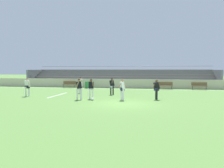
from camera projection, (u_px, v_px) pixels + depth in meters
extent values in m
plane|color=#517A38|center=(123.00, 104.00, 15.46)|extent=(160.00, 160.00, 0.00)
cube|color=white|center=(135.00, 89.00, 26.76)|extent=(44.00, 0.12, 0.01)
cube|color=white|center=(58.00, 95.00, 20.66)|extent=(0.12, 4.40, 0.01)
cube|color=beige|center=(136.00, 84.00, 28.43)|extent=(48.00, 0.16, 1.17)
cube|color=#897051|center=(117.00, 85.00, 29.77)|extent=(26.93, 0.36, 0.08)
cube|color=slate|center=(117.00, 86.00, 29.59)|extent=(26.93, 0.04, 0.34)
cube|color=#897051|center=(118.00, 82.00, 30.46)|extent=(26.93, 0.36, 0.08)
cube|color=slate|center=(118.00, 83.00, 30.27)|extent=(26.93, 0.04, 0.34)
cube|color=#897051|center=(119.00, 79.00, 31.14)|extent=(26.93, 0.36, 0.08)
cube|color=slate|center=(118.00, 81.00, 30.95)|extent=(26.93, 0.04, 0.34)
cube|color=#897051|center=(119.00, 77.00, 31.82)|extent=(26.93, 0.36, 0.08)
cube|color=slate|center=(119.00, 78.00, 31.64)|extent=(26.93, 0.04, 0.34)
cube|color=#897051|center=(120.00, 74.00, 32.50)|extent=(26.93, 0.36, 0.08)
cube|color=slate|center=(120.00, 76.00, 32.32)|extent=(26.93, 0.04, 0.34)
cube|color=#897051|center=(121.00, 72.00, 33.19)|extent=(26.93, 0.36, 0.08)
cube|color=slate|center=(120.00, 73.00, 33.00)|extent=(26.93, 0.04, 0.34)
cube|color=#897051|center=(121.00, 70.00, 33.87)|extent=(26.93, 0.36, 0.08)
cube|color=slate|center=(121.00, 71.00, 33.68)|extent=(26.93, 0.04, 0.34)
cube|color=slate|center=(35.00, 77.00, 34.20)|extent=(0.20, 4.67, 2.39)
cube|color=slate|center=(217.00, 79.00, 29.47)|extent=(0.20, 4.67, 2.39)
cylinder|color=slate|center=(122.00, 66.00, 34.08)|extent=(26.93, 0.06, 0.06)
cube|color=brown|center=(199.00, 86.00, 26.04)|extent=(1.80, 0.40, 0.06)
cube|color=brown|center=(199.00, 84.00, 26.20)|extent=(1.80, 0.05, 0.40)
cylinder|color=#47474C|center=(192.00, 88.00, 26.19)|extent=(0.07, 0.07, 0.45)
cylinder|color=#47474C|center=(206.00, 88.00, 25.91)|extent=(0.07, 0.07, 0.45)
cube|color=brown|center=(69.00, 84.00, 28.95)|extent=(1.80, 0.40, 0.06)
cube|color=brown|center=(70.00, 82.00, 29.11)|extent=(1.80, 0.05, 0.40)
cylinder|color=#47474C|center=(64.00, 86.00, 29.10)|extent=(0.07, 0.07, 0.45)
cylinder|color=#47474C|center=(75.00, 86.00, 28.83)|extent=(0.07, 0.07, 0.45)
cube|color=brown|center=(165.00, 86.00, 26.74)|extent=(1.80, 0.40, 0.06)
cube|color=brown|center=(165.00, 84.00, 26.90)|extent=(1.80, 0.05, 0.40)
cylinder|color=#47474C|center=(159.00, 87.00, 26.90)|extent=(0.07, 0.07, 0.45)
cylinder|color=#47474C|center=(172.00, 88.00, 26.62)|extent=(0.07, 0.07, 0.45)
cylinder|color=#2D7F3D|center=(87.00, 85.00, 28.29)|extent=(0.54, 0.54, 0.89)
cylinder|color=white|center=(90.00, 94.00, 17.82)|extent=(0.13, 0.13, 0.87)
cylinder|color=white|center=(93.00, 94.00, 18.08)|extent=(0.13, 0.13, 0.87)
cube|color=white|center=(91.00, 89.00, 17.92)|extent=(0.37, 0.24, 0.24)
cube|color=black|center=(91.00, 85.00, 17.90)|extent=(0.40, 0.33, 0.59)
cylinder|color=brown|center=(90.00, 85.00, 18.05)|extent=(0.09, 0.28, 0.51)
cylinder|color=brown|center=(93.00, 85.00, 17.76)|extent=(0.09, 0.28, 0.51)
sphere|color=brown|center=(91.00, 80.00, 17.88)|extent=(0.21, 0.21, 0.21)
sphere|color=black|center=(91.00, 80.00, 17.88)|extent=(0.20, 0.20, 0.20)
cylinder|color=white|center=(77.00, 94.00, 17.54)|extent=(0.13, 0.13, 0.91)
cylinder|color=white|center=(81.00, 94.00, 17.42)|extent=(0.13, 0.13, 0.91)
cube|color=white|center=(79.00, 89.00, 17.45)|extent=(0.31, 0.41, 0.24)
cube|color=black|center=(79.00, 85.00, 17.43)|extent=(0.41, 0.45, 0.59)
cylinder|color=#A87A5B|center=(81.00, 84.00, 17.62)|extent=(0.27, 0.14, 0.51)
cylinder|color=#A87A5B|center=(78.00, 85.00, 17.24)|extent=(0.27, 0.14, 0.51)
sphere|color=#A87A5B|center=(79.00, 80.00, 17.41)|extent=(0.21, 0.21, 0.21)
sphere|color=black|center=(79.00, 80.00, 17.41)|extent=(0.20, 0.20, 0.20)
cylinder|color=black|center=(111.00, 90.00, 21.05)|extent=(0.13, 0.13, 0.84)
cylinder|color=black|center=(113.00, 90.00, 20.97)|extent=(0.13, 0.13, 0.84)
cube|color=white|center=(112.00, 86.00, 20.99)|extent=(0.37, 0.42, 0.24)
cube|color=black|center=(112.00, 83.00, 20.97)|extent=(0.50, 0.50, 0.60)
cylinder|color=brown|center=(112.00, 83.00, 21.15)|extent=(0.26, 0.19, 0.51)
cylinder|color=brown|center=(112.00, 83.00, 20.77)|extent=(0.26, 0.19, 0.51)
sphere|color=brown|center=(112.00, 79.00, 20.94)|extent=(0.21, 0.21, 0.21)
sphere|color=black|center=(112.00, 79.00, 20.94)|extent=(0.20, 0.20, 0.20)
cylinder|color=white|center=(29.00, 91.00, 19.91)|extent=(0.13, 0.13, 0.87)
cylinder|color=white|center=(26.00, 92.00, 19.63)|extent=(0.13, 0.13, 0.87)
cube|color=black|center=(27.00, 87.00, 19.74)|extent=(0.37, 0.25, 0.24)
cube|color=white|center=(27.00, 84.00, 19.72)|extent=(0.40, 0.35, 0.59)
cylinder|color=beige|center=(29.00, 83.00, 19.59)|extent=(0.09, 0.26, 0.51)
cylinder|color=beige|center=(26.00, 83.00, 19.84)|extent=(0.09, 0.26, 0.51)
sphere|color=beige|center=(27.00, 79.00, 19.69)|extent=(0.21, 0.21, 0.21)
sphere|color=brown|center=(27.00, 79.00, 19.69)|extent=(0.20, 0.20, 0.20)
cylinder|color=black|center=(156.00, 94.00, 17.81)|extent=(0.13, 0.13, 0.85)
cylinder|color=black|center=(157.00, 94.00, 17.51)|extent=(0.13, 0.13, 0.85)
cube|color=#232847|center=(156.00, 89.00, 17.63)|extent=(0.41, 0.40, 0.24)
cube|color=black|center=(157.00, 86.00, 17.61)|extent=(0.55, 0.55, 0.60)
cylinder|color=brown|center=(159.00, 85.00, 17.63)|extent=(0.23, 0.25, 0.51)
cylinder|color=brown|center=(154.00, 85.00, 17.59)|extent=(0.23, 0.25, 0.51)
sphere|color=brown|center=(157.00, 81.00, 17.59)|extent=(0.21, 0.21, 0.21)
sphere|color=brown|center=(157.00, 81.00, 17.58)|extent=(0.20, 0.20, 0.20)
cylinder|color=white|center=(82.00, 89.00, 22.51)|extent=(0.13, 0.13, 0.89)
cylinder|color=white|center=(79.00, 89.00, 22.37)|extent=(0.13, 0.13, 0.89)
cube|color=white|center=(80.00, 85.00, 22.41)|extent=(0.38, 0.25, 0.24)
cube|color=white|center=(80.00, 82.00, 22.39)|extent=(0.41, 0.42, 0.60)
cylinder|color=#A87A5B|center=(82.00, 81.00, 22.28)|extent=(0.11, 0.37, 0.47)
cylinder|color=#A87A5B|center=(79.00, 81.00, 22.50)|extent=(0.11, 0.37, 0.47)
sphere|color=#A87A5B|center=(80.00, 78.00, 22.37)|extent=(0.21, 0.21, 0.21)
sphere|color=black|center=(80.00, 78.00, 22.37)|extent=(0.20, 0.20, 0.20)
cylinder|color=white|center=(121.00, 94.00, 17.41)|extent=(0.13, 0.13, 0.90)
cylinder|color=white|center=(123.00, 95.00, 17.11)|extent=(0.13, 0.13, 0.90)
cube|color=#232847|center=(122.00, 89.00, 17.23)|extent=(0.38, 0.42, 0.24)
cube|color=white|center=(122.00, 85.00, 17.21)|extent=(0.47, 0.49, 0.59)
cylinder|color=#A87A5B|center=(125.00, 85.00, 17.28)|extent=(0.38, 0.27, 0.44)
cylinder|color=#A87A5B|center=(120.00, 85.00, 17.14)|extent=(0.38, 0.27, 0.44)
sphere|color=#A87A5B|center=(122.00, 80.00, 17.19)|extent=(0.21, 0.21, 0.21)
sphere|color=brown|center=(122.00, 80.00, 17.19)|extent=(0.20, 0.20, 0.20)
sphere|color=white|center=(92.00, 99.00, 17.14)|extent=(0.22, 0.22, 0.22)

